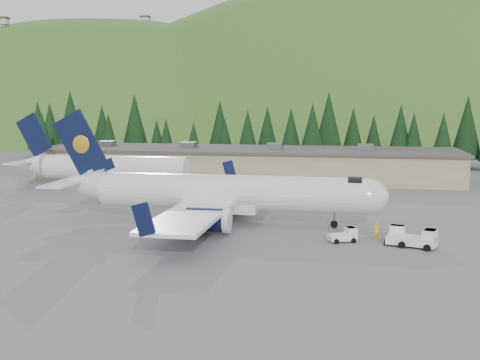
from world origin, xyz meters
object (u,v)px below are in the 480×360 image
at_px(terminal_building, 246,163).
at_px(ramp_worker, 376,231).
at_px(baggage_tug_a, 345,235).
at_px(baggage_tug_c, 396,236).
at_px(baggage_tug_b, 421,239).
at_px(airliner, 220,194).
at_px(second_airliner, 97,167).

bearing_deg(terminal_building, ramp_worker, -64.68).
height_order(baggage_tug_a, baggage_tug_c, baggage_tug_c).
distance_m(baggage_tug_b, baggage_tug_c, 2.61).
xyz_separation_m(baggage_tug_b, terminal_building, (-24.12, 45.37, 1.82)).
distance_m(baggage_tug_c, terminal_building, 49.05).
relative_size(airliner, ramp_worker, 20.41).
bearing_deg(terminal_building, baggage_tug_c, -63.22).
bearing_deg(baggage_tug_a, baggage_tug_b, -34.96).
bearing_deg(airliner, second_airliner, 137.34).
relative_size(baggage_tug_a, baggage_tug_c, 0.91).
bearing_deg(baggage_tug_a, airliner, 130.72).
xyz_separation_m(airliner, baggage_tug_a, (13.41, -6.14, -2.67)).
xyz_separation_m(airliner, second_airliner, (-23.84, 22.00, 0.04)).
xyz_separation_m(second_airliner, baggage_tug_a, (37.25, -28.14, -2.71)).
distance_m(airliner, baggage_tug_b, 21.64).
height_order(baggage_tug_b, terminal_building, terminal_building).
relative_size(airliner, baggage_tug_c, 11.67).
relative_size(airliner, second_airliner, 1.34).
height_order(second_airliner, baggage_tug_a, second_airliner).
bearing_deg(baggage_tug_c, terminal_building, 38.87).
height_order(second_airliner, terminal_building, second_airliner).
height_order(second_airliner, ramp_worker, second_airliner).
height_order(baggage_tug_b, baggage_tug_c, baggage_tug_b).
height_order(baggage_tug_c, terminal_building, terminal_building).
height_order(airliner, baggage_tug_b, airliner).
bearing_deg(second_airliner, terminal_building, 38.78).
relative_size(second_airliner, terminal_building, 0.39).
bearing_deg(baggage_tug_c, airliner, 84.51).
height_order(airliner, baggage_tug_a, airliner).
xyz_separation_m(baggage_tug_c, ramp_worker, (-1.79, 0.86, 0.21)).
xyz_separation_m(terminal_building, ramp_worker, (20.29, -42.89, -1.72)).
xyz_separation_m(second_airliner, baggage_tug_c, (41.99, -27.75, -2.62)).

